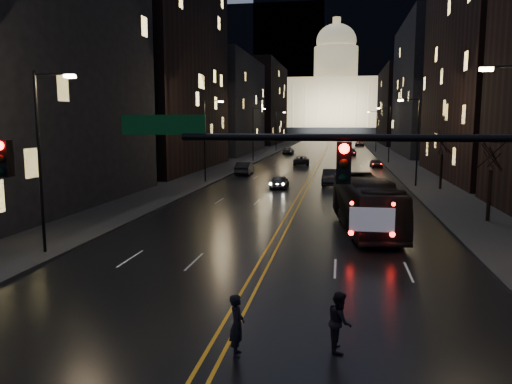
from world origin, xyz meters
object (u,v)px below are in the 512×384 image
at_px(pedestrian_a, 237,325).
at_px(oncoming_car_a, 279,182).
at_px(traffic_signal, 448,186).
at_px(oncoming_car_b, 245,168).
at_px(bus, 366,204).
at_px(receding_car_a, 331,177).
at_px(pedestrian_b, 340,321).

bearing_deg(pedestrian_a, oncoming_car_a, -2.84).
xyz_separation_m(traffic_signal, pedestrian_a, (-5.25, 1.01, -4.20)).
xyz_separation_m(traffic_signal, oncoming_car_b, (-14.28, 48.95, -4.28)).
xyz_separation_m(oncoming_car_a, pedestrian_a, (3.17, -35.85, 0.21)).
bearing_deg(oncoming_car_b, bus, 112.63).
bearing_deg(bus, traffic_signal, -94.70).
bearing_deg(oncoming_car_b, pedestrian_a, 99.45).
bearing_deg(oncoming_car_a, traffic_signal, 103.53).
bearing_deg(receding_car_a, traffic_signal, -83.95).
bearing_deg(receding_car_a, oncoming_car_b, 143.80).
distance_m(oncoming_car_a, oncoming_car_b, 13.44).
xyz_separation_m(bus, pedestrian_a, (-4.37, -17.64, -0.70)).
distance_m(traffic_signal, bus, 18.99).
bearing_deg(pedestrian_b, oncoming_car_a, 4.41).
xyz_separation_m(oncoming_car_b, pedestrian_a, (9.03, -47.94, 0.07)).
distance_m(receding_car_a, pedestrian_a, 39.65).
distance_m(pedestrian_a, pedestrian_b, 2.97).
distance_m(traffic_signal, pedestrian_a, 6.80).
xyz_separation_m(bus, oncoming_car_b, (-13.40, 30.30, -0.77)).
height_order(bus, pedestrian_a, bus).
height_order(oncoming_car_b, pedestrian_b, pedestrian_b).
distance_m(traffic_signal, oncoming_car_a, 38.06).
bearing_deg(bus, pedestrian_a, -111.33).
relative_size(traffic_signal, oncoming_car_a, 4.29).
distance_m(traffic_signal, receding_car_a, 40.98).
distance_m(bus, oncoming_car_a, 19.73).
height_order(oncoming_car_a, oncoming_car_b, oncoming_car_b).
xyz_separation_m(bus, oncoming_car_a, (-7.54, 18.21, -0.91)).
bearing_deg(pedestrian_b, bus, -10.50).
bearing_deg(pedestrian_b, oncoming_car_b, 8.81).
bearing_deg(pedestrian_a, bus, -21.81).
bearing_deg(oncoming_car_a, oncoming_car_b, -63.48).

